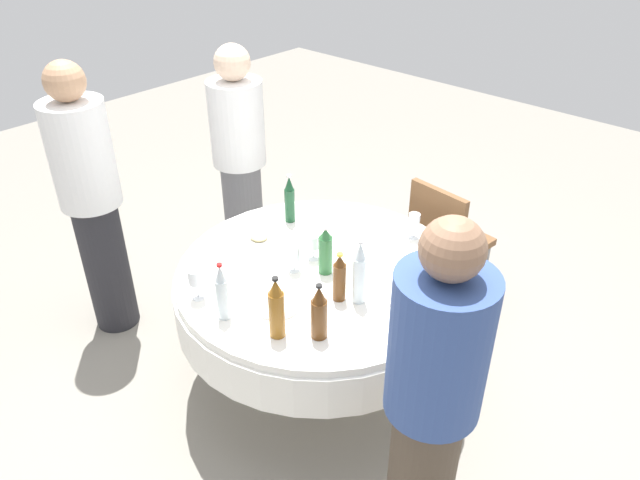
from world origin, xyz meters
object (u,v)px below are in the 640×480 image
(bottle_green_right, at_px, (325,251))
(plate_inner, at_px, (259,239))
(bottle_clear_east, at_px, (222,293))
(person_mid, at_px, (431,405))
(person_right, at_px, (92,200))
(person_west, at_px, (240,163))
(bottle_dark_green_west, at_px, (290,200))
(bottle_brown_far, at_px, (339,278))
(bottle_clear_left, at_px, (359,274))
(wine_glass_left, at_px, (196,278))
(dining_table, at_px, (320,292))
(bottle_brown_near, at_px, (319,313))
(wine_glass_near, at_px, (294,254))
(plate_outer, at_px, (404,294))
(chair_near, at_px, (444,235))
(plate_north, at_px, (277,304))
(bottle_amber_mid, at_px, (277,309))
(plate_rear, at_px, (376,226))
(wine_glass_east, at_px, (313,242))
(wine_glass_far, at_px, (414,221))

(bottle_green_right, relative_size, plate_inner, 1.19)
(bottle_clear_east, xyz_separation_m, person_mid, (-1.03, -0.10, -0.03))
(person_right, xyz_separation_m, person_west, (-0.19, -0.93, -0.03))
(bottle_dark_green_west, bearing_deg, bottle_clear_east, 115.45)
(bottle_brown_far, xyz_separation_m, plate_inner, (0.65, -0.09, -0.11))
(bottle_clear_left, xyz_separation_m, wine_glass_left, (0.57, 0.49, -0.04))
(dining_table, xyz_separation_m, person_right, (1.28, 0.50, 0.27))
(bottle_dark_green_west, height_order, bottle_brown_near, bottle_dark_green_west)
(dining_table, xyz_separation_m, wine_glass_near, (0.09, 0.10, 0.25))
(plate_outer, height_order, person_mid, person_mid)
(person_right, height_order, chair_near, person_right)
(bottle_green_right, height_order, bottle_brown_near, bottle_brown_near)
(bottle_brown_near, height_order, plate_inner, bottle_brown_near)
(bottle_clear_left, height_order, person_mid, person_mid)
(wine_glass_near, xyz_separation_m, plate_north, (-0.14, 0.25, -0.09))
(bottle_brown_near, distance_m, person_right, 1.62)
(bottle_green_right, relative_size, chair_near, 0.30)
(bottle_clear_east, distance_m, person_west, 1.42)
(dining_table, height_order, plate_north, plate_north)
(bottle_amber_mid, relative_size, plate_inner, 1.38)
(wine_glass_left, bearing_deg, plate_outer, -136.91)
(wine_glass_near, distance_m, plate_inner, 0.35)
(bottle_amber_mid, bearing_deg, bottle_green_right, -71.64)
(bottle_brown_far, bearing_deg, plate_inner, -7.85)
(plate_rear, relative_size, chair_near, 0.27)
(bottle_brown_near, bearing_deg, bottle_clear_left, -84.24)
(dining_table, bearing_deg, person_mid, 153.93)
(bottle_brown_far, relative_size, person_mid, 0.16)
(wine_glass_east, height_order, plate_outer, wine_glass_east)
(bottle_clear_east, xyz_separation_m, wine_glass_near, (0.02, -0.47, -0.03))
(bottle_clear_left, distance_m, bottle_clear_east, 0.62)
(bottle_green_right, distance_m, chair_near, 1.08)
(bottle_clear_east, xyz_separation_m, wine_glass_far, (-0.24, -1.13, -0.03))
(bottle_clear_left, distance_m, bottle_brown_far, 0.10)
(plate_inner, xyz_separation_m, plate_outer, (-0.87, -0.13, -0.00))
(bottle_dark_green_west, xyz_separation_m, wine_glass_left, (-0.19, 0.80, -0.02))
(wine_glass_far, bearing_deg, plate_rear, 14.14)
(bottle_amber_mid, bearing_deg, bottle_clear_left, -104.35)
(wine_glass_east, xyz_separation_m, person_west, (0.99, -0.38, -0.00))
(dining_table, height_order, wine_glass_near, wine_glass_near)
(bottle_clear_left, xyz_separation_m, plate_north, (0.25, 0.28, -0.15))
(wine_glass_left, height_order, plate_inner, wine_glass_left)
(person_mid, bearing_deg, person_right, -63.11)
(bottle_brown_near, bearing_deg, dining_table, -48.11)
(bottle_dark_green_west, xyz_separation_m, bottle_brown_far, (-0.68, 0.36, -0.02))
(bottle_green_right, xyz_separation_m, wine_glass_far, (-0.14, -0.56, -0.02))
(wine_glass_east, bearing_deg, person_west, -20.82)
(wine_glass_east, height_order, plate_inner, wine_glass_east)
(bottle_amber_mid, height_order, person_mid, person_mid)
(person_mid, bearing_deg, bottle_green_right, -90.86)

